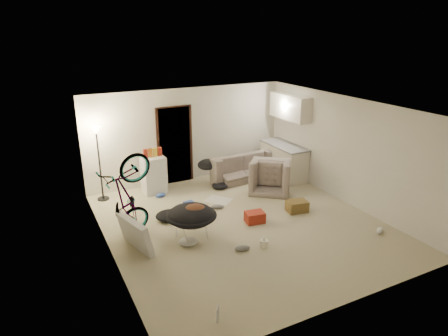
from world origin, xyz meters
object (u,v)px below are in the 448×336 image
sofa (239,168)px  mini_fridge (154,174)px  kitchen_counter (283,161)px  bicycle (128,216)px  saucer_chair (191,220)px  drink_case_a (297,206)px  drink_case_b (255,217)px  floor_lamp (98,148)px  juicer (264,243)px  tv_box (135,234)px  armchair (271,177)px

sofa → mini_fridge: bearing=-5.9°
kitchen_counter → bicycle: size_ratio=0.83×
saucer_chair → drink_case_a: bearing=1.5°
kitchen_counter → mini_fridge: size_ratio=1.60×
drink_case_b → floor_lamp: bearing=143.3°
juicer → saucer_chair: bearing=140.0°
floor_lamp → saucer_chair: bearing=-66.7°
sofa → drink_case_b: (-0.99, -2.50, -0.16)m
drink_case_b → juicer: bearing=-102.7°
tv_box → juicer: tv_box is taller
drink_case_a → saucer_chair: bearing=-169.4°
floor_lamp → bicycle: bearing=-87.4°
bicycle → saucer_chair: 1.24m
sofa → armchair: armchair is taller
mini_fridge → drink_case_a: size_ratio=2.08×
drink_case_a → juicer: size_ratio=2.06×
saucer_chair → tv_box: (-1.09, 0.12, -0.10)m
mini_fridge → drink_case_a: bearing=-45.7°
mini_fridge → saucer_chair: mini_fridge is taller
saucer_chair → drink_case_a: size_ratio=2.22×
bicycle → drink_case_a: 3.75m
armchair → mini_fridge: size_ratio=1.06×
mini_fridge → tv_box: 2.80m
bicycle → mini_fridge: bicycle is taller
mini_fridge → saucer_chair: 2.66m
drink_case_a → drink_case_b: (-1.13, -0.01, -0.01)m
floor_lamp → drink_case_a: floor_lamp is taller
floor_lamp → tv_box: (0.10, -2.64, -0.99)m
mini_fridge → drink_case_b: 2.98m
drink_case_b → kitchen_counter: bearing=52.1°
floor_lamp → bicycle: size_ratio=1.00×
floor_lamp → bicycle: 2.32m
tv_box → bicycle: bearing=74.9°
saucer_chair → tv_box: 1.10m
saucer_chair → drink_case_b: saucer_chair is taller
floor_lamp → tv_box: size_ratio=1.88×
sofa → kitchen_counter: bearing=155.5°
armchair → drink_case_b: size_ratio=2.48×
mini_fridge → drink_case_a: mini_fridge is taller
floor_lamp → mini_fridge: bearing=-4.5°
bicycle → drink_case_b: size_ratio=4.51×
saucer_chair → juicer: bearing=-40.0°
tv_box → drink_case_a: size_ratio=2.14×
mini_fridge → tv_box: bearing=-114.7°
kitchen_counter → sofa: (-1.17, 0.45, -0.17)m
floor_lamp → kitchen_counter: bearing=-7.7°
saucer_chair → drink_case_a: 2.63m
kitchen_counter → saucer_chair: 4.21m
floor_lamp → drink_case_b: bearing=-45.3°
sofa → drink_case_a: (0.14, -2.49, -0.14)m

